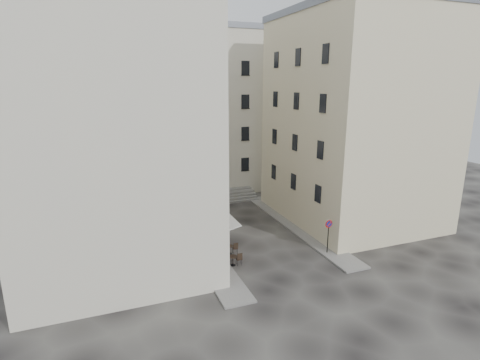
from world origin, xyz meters
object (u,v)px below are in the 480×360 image
bistro_table_b (229,249)px  no_parking_sign (328,230)px  pedestrian (216,232)px  bistro_table_a (233,260)px

bistro_table_b → no_parking_sign: bearing=-20.3°
pedestrian → no_parking_sign: bearing=123.7°
pedestrian → bistro_table_a: bearing=66.9°
no_parking_sign → bistro_table_b: size_ratio=2.17×
bistro_table_a → no_parking_sign: bearing=-6.0°
no_parking_sign → pedestrian: no_parking_sign is taller
bistro_table_a → pedestrian: pedestrian is taller
bistro_table_a → pedestrian: bearing=88.7°
bistro_table_a → pedestrian: size_ratio=0.70×
bistro_table_a → pedestrian: (0.10, 4.19, 0.45)m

